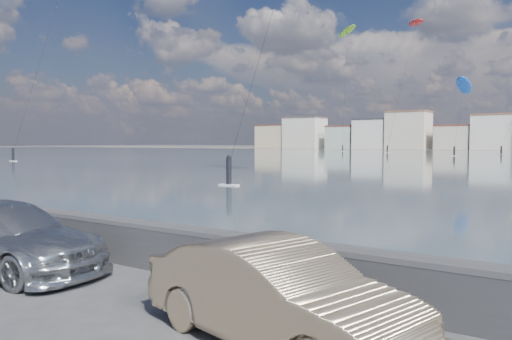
{
  "coord_description": "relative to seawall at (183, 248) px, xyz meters",
  "views": [
    {
      "loc": [
        7.14,
        -5.08,
        2.82
      ],
      "look_at": [
        1.0,
        4.0,
        2.2
      ],
      "focal_mm": 35.0,
      "sensor_mm": 36.0,
      "label": 1
    }
  ],
  "objects": [
    {
      "name": "ground",
      "position": [
        0.0,
        -2.7,
        -0.58
      ],
      "size": [
        700.0,
        700.0,
        0.0
      ],
      "primitive_type": "plane",
      "color": "#333335",
      "rests_on": "ground"
    },
    {
      "name": "seawall",
      "position": [
        0.0,
        0.0,
        0.0
      ],
      "size": [
        400.0,
        0.36,
        1.08
      ],
      "color": "#28282B",
      "rests_on": "ground"
    },
    {
      "name": "car_silver",
      "position": [
        -3.44,
        -1.94,
        0.17
      ],
      "size": [
        5.33,
        2.54,
        1.5
      ],
      "primitive_type": "imported",
      "rotation": [
        0.0,
        0.0,
        1.66
      ],
      "color": "#A2A5AA",
      "rests_on": "ground"
    },
    {
      "name": "car_champagne",
      "position": [
        3.58,
        -2.01,
        0.13
      ],
      "size": [
        4.57,
        2.46,
        1.43
      ],
      "primitive_type": "imported",
      "rotation": [
        0.0,
        0.0,
        1.34
      ],
      "color": "tan",
      "rests_on": "ground"
    },
    {
      "name": "kitesurfer_2",
      "position": [
        -32.8,
        126.89,
        33.53
      ],
      "size": [
        8.59,
        14.91,
        35.43
      ],
      "color": "red",
      "rests_on": "ground"
    },
    {
      "name": "kitesurfer_4",
      "position": [
        -15.99,
        105.3,
        14.13
      ],
      "size": [
        4.1,
        12.96,
        16.83
      ],
      "color": "blue",
      "rests_on": "ground"
    },
    {
      "name": "kitesurfer_6",
      "position": [
        -57.0,
        137.45,
        36.13
      ],
      "size": [
        9.42,
        11.25,
        38.55
      ],
      "color": "#8CD826",
      "rests_on": "ground"
    }
  ]
}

